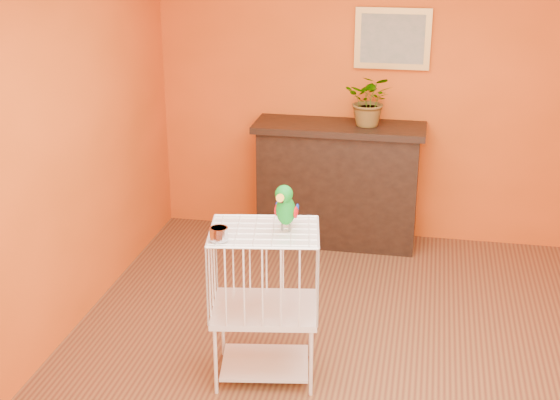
# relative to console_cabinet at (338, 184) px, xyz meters

# --- Properties ---
(ground) EXTENTS (4.50, 4.50, 0.00)m
(ground) POSITION_rel_console_cabinet_xyz_m (0.39, -2.00, -0.53)
(ground) COLOR brown
(ground) RESTS_ON ground
(room_shell) EXTENTS (4.50, 4.50, 4.50)m
(room_shell) POSITION_rel_console_cabinet_xyz_m (0.39, -2.00, 1.05)
(room_shell) COLOR #E95815
(room_shell) RESTS_ON ground
(console_cabinet) EXTENTS (1.43, 0.51, 1.06)m
(console_cabinet) POSITION_rel_console_cabinet_xyz_m (0.00, 0.00, 0.00)
(console_cabinet) COLOR black
(console_cabinet) RESTS_ON ground
(potted_plant) EXTENTS (0.44, 0.47, 0.34)m
(potted_plant) POSITION_rel_console_cabinet_xyz_m (0.25, 0.04, 0.70)
(potted_plant) COLOR #26722D
(potted_plant) RESTS_ON console_cabinet
(framed_picture) EXTENTS (0.62, 0.04, 0.50)m
(framed_picture) POSITION_rel_console_cabinet_xyz_m (0.39, 0.22, 1.22)
(framed_picture) COLOR #BB8C43
(framed_picture) RESTS_ON room_shell
(birdcage) EXTENTS (0.70, 0.58, 0.98)m
(birdcage) POSITION_rel_console_cabinet_xyz_m (-0.17, -2.17, -0.02)
(birdcage) COLOR white
(birdcage) RESTS_ON ground
(feed_cup) EXTENTS (0.11, 0.11, 0.07)m
(feed_cup) POSITION_rel_console_cabinet_xyz_m (-0.39, -2.36, 0.49)
(feed_cup) COLOR silver
(feed_cup) RESTS_ON birdcage
(parrot) EXTENTS (0.15, 0.26, 0.29)m
(parrot) POSITION_rel_console_cabinet_xyz_m (-0.05, -2.14, 0.59)
(parrot) COLOR #59544C
(parrot) RESTS_ON birdcage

